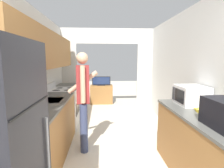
{
  "coord_description": "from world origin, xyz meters",
  "views": [
    {
      "loc": [
        -0.2,
        -0.74,
        1.58
      ],
      "look_at": [
        0.0,
        2.45,
        1.13
      ],
      "focal_mm": 28.0,
      "sensor_mm": 36.0,
      "label": 1
    }
  ],
  "objects_px": {
    "book_stack": "(206,112)",
    "tv_cabinet": "(101,94)",
    "range_oven": "(64,108)",
    "person": "(83,99)",
    "television": "(101,81)",
    "microwave": "(191,95)"
  },
  "relations": [
    {
      "from": "person",
      "to": "book_stack",
      "type": "height_order",
      "value": "person"
    },
    {
      "from": "microwave",
      "to": "book_stack",
      "type": "bearing_deg",
      "value": -94.6
    },
    {
      "from": "range_oven",
      "to": "person",
      "type": "xyz_separation_m",
      "value": [
        0.56,
        -1.1,
        0.46
      ]
    },
    {
      "from": "person",
      "to": "television",
      "type": "height_order",
      "value": "person"
    },
    {
      "from": "book_stack",
      "to": "television",
      "type": "height_order",
      "value": "television"
    },
    {
      "from": "person",
      "to": "tv_cabinet",
      "type": "xyz_separation_m",
      "value": [
        0.32,
        3.28,
        -0.59
      ]
    },
    {
      "from": "range_oven",
      "to": "tv_cabinet",
      "type": "height_order",
      "value": "range_oven"
    },
    {
      "from": "tv_cabinet",
      "to": "person",
      "type": "bearing_deg",
      "value": -95.49
    },
    {
      "from": "book_stack",
      "to": "tv_cabinet",
      "type": "bearing_deg",
      "value": 107.41
    },
    {
      "from": "person",
      "to": "television",
      "type": "distance_m",
      "value": 3.26
    },
    {
      "from": "tv_cabinet",
      "to": "television",
      "type": "height_order",
      "value": "television"
    },
    {
      "from": "range_oven",
      "to": "book_stack",
      "type": "relative_size",
      "value": 3.76
    },
    {
      "from": "range_oven",
      "to": "television",
      "type": "distance_m",
      "value": 2.34
    },
    {
      "from": "tv_cabinet",
      "to": "television",
      "type": "xyz_separation_m",
      "value": [
        0.0,
        -0.04,
        0.49
      ]
    },
    {
      "from": "book_stack",
      "to": "tv_cabinet",
      "type": "height_order",
      "value": "book_stack"
    },
    {
      "from": "microwave",
      "to": "book_stack",
      "type": "height_order",
      "value": "microwave"
    },
    {
      "from": "microwave",
      "to": "tv_cabinet",
      "type": "relative_size",
      "value": 0.58
    },
    {
      "from": "television",
      "to": "microwave",
      "type": "bearing_deg",
      "value": -69.84
    },
    {
      "from": "tv_cabinet",
      "to": "range_oven",
      "type": "bearing_deg",
      "value": -111.92
    },
    {
      "from": "book_stack",
      "to": "microwave",
      "type": "bearing_deg",
      "value": 85.4
    },
    {
      "from": "microwave",
      "to": "television",
      "type": "height_order",
      "value": "microwave"
    },
    {
      "from": "book_stack",
      "to": "television",
      "type": "distance_m",
      "value": 4.33
    }
  ]
}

